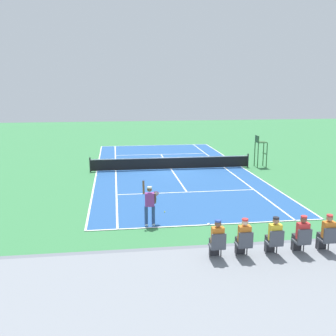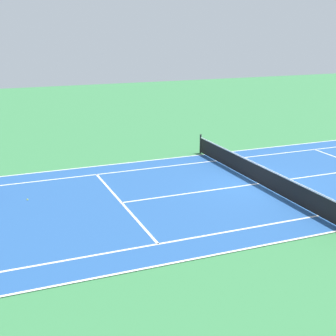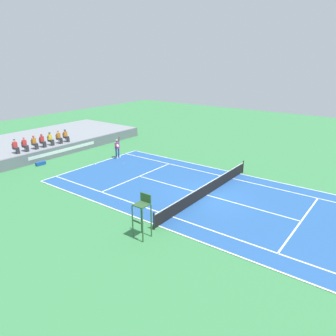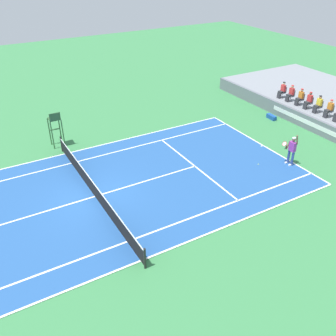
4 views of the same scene
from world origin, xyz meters
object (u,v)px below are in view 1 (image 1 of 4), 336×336
(spectator_seated_2, at_px, (327,234))
(umpire_chair, at_px, (260,147))
(tennis_player, at_px, (150,204))
(spectator_seated_4, at_px, (274,237))
(equipment_bag, at_px, (316,252))
(spectator_seated_5, at_px, (243,238))
(tennis_ball, at_px, (165,212))
(spectator_seated_3, at_px, (301,235))
(spectator_seated_6, at_px, (217,240))

(spectator_seated_2, xyz_separation_m, umpire_chair, (-4.51, -17.45, -0.10))
(tennis_player, bearing_deg, spectator_seated_4, 119.17)
(spectator_seated_4, relative_size, equipment_bag, 1.38)
(spectator_seated_5, height_order, umpire_chair, umpire_chair)
(spectator_seated_4, xyz_separation_m, spectator_seated_5, (0.97, 0.00, 0.00))
(spectator_seated_5, xyz_separation_m, tennis_ball, (1.43, -7.57, -1.62))
(spectator_seated_3, height_order, spectator_seated_5, same)
(spectator_seated_4, distance_m, umpire_chair, 18.53)
(spectator_seated_5, xyz_separation_m, umpire_chair, (-7.21, -17.45, -0.10))
(spectator_seated_2, relative_size, spectator_seated_6, 1.00)
(umpire_chair, bearing_deg, spectator_seated_6, 65.28)
(spectator_seated_4, distance_m, spectator_seated_5, 0.97)
(tennis_player, relative_size, equipment_bag, 2.27)
(tennis_ball, xyz_separation_m, equipment_bag, (-4.91, 5.68, 0.13))
(spectator_seated_4, bearing_deg, equipment_bag, -143.04)
(spectator_seated_6, distance_m, tennis_player, 6.10)
(spectator_seated_3, distance_m, spectator_seated_5, 1.86)
(spectator_seated_6, xyz_separation_m, umpire_chair, (-8.03, -17.45, -0.10))
(spectator_seated_5, height_order, tennis_ball, spectator_seated_5)
(spectator_seated_6, distance_m, umpire_chair, 19.21)
(spectator_seated_5, bearing_deg, spectator_seated_2, 180.00)
(equipment_bag, bearing_deg, spectator_seated_4, 36.96)
(spectator_seated_2, distance_m, spectator_seated_6, 3.52)
(tennis_ball, bearing_deg, umpire_chair, -131.16)
(tennis_player, bearing_deg, equipment_bag, 145.46)
(spectator_seated_4, xyz_separation_m, tennis_ball, (2.40, -7.57, -1.62))
(spectator_seated_6, distance_m, tennis_ball, 7.76)
(spectator_seated_6, bearing_deg, umpire_chair, -114.72)
(tennis_ball, bearing_deg, spectator_seated_6, 94.55)
(spectator_seated_2, bearing_deg, umpire_chair, -104.49)
(spectator_seated_3, bearing_deg, spectator_seated_4, 0.00)
(tennis_player, bearing_deg, spectator_seated_2, 130.45)
(spectator_seated_3, xyz_separation_m, spectator_seated_5, (1.86, 0.00, 0.00))
(tennis_ball, bearing_deg, spectator_seated_5, 100.70)
(spectator_seated_2, bearing_deg, equipment_bag, -112.48)
(tennis_player, bearing_deg, spectator_seated_3, 125.36)
(spectator_seated_5, distance_m, equipment_bag, 4.23)
(tennis_ball, height_order, umpire_chair, umpire_chair)
(spectator_seated_4, distance_m, tennis_ball, 8.10)
(tennis_player, relative_size, tennis_ball, 30.63)
(spectator_seated_6, relative_size, tennis_ball, 18.60)
(spectator_seated_5, bearing_deg, tennis_ball, -79.30)
(tennis_ball, bearing_deg, equipment_bag, 130.85)
(tennis_player, height_order, equipment_bag, tennis_player)
(spectator_seated_5, distance_m, tennis_player, 6.35)
(spectator_seated_2, bearing_deg, tennis_ball, -61.40)
(spectator_seated_2, bearing_deg, tennis_player, -49.55)
(umpire_chair, distance_m, equipment_bag, 16.06)
(spectator_seated_3, bearing_deg, umpire_chair, -107.05)
(spectator_seated_6, bearing_deg, tennis_player, -75.80)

